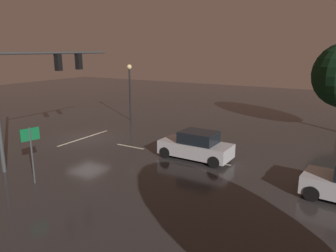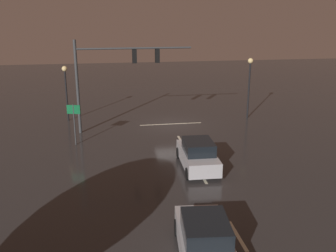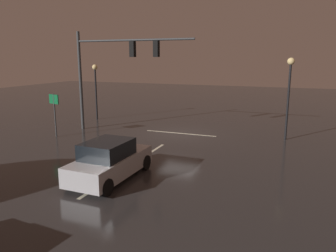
# 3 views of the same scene
# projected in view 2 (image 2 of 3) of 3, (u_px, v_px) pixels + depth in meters

# --- Properties ---
(ground_plane) EXTENTS (80.00, 80.00, 0.00)m
(ground_plane) POSITION_uv_depth(u_px,v_px,m) (171.00, 125.00, 30.53)
(ground_plane) COLOR #2D2B2B
(traffic_signal_assembly) EXTENTS (8.48, 0.47, 6.84)m
(traffic_signal_assembly) POSITION_uv_depth(u_px,v_px,m) (114.00, 68.00, 27.60)
(traffic_signal_assembly) COLOR #383A3D
(traffic_signal_assembly) RESTS_ON ground_plane
(lane_dash_far) EXTENTS (0.16, 2.20, 0.01)m
(lane_dash_far) POSITION_uv_depth(u_px,v_px,m) (181.00, 141.00, 26.75)
(lane_dash_far) COLOR beige
(lane_dash_far) RESTS_ON ground_plane
(lane_dash_mid) EXTENTS (0.16, 2.20, 0.01)m
(lane_dash_mid) POSITION_uv_depth(u_px,v_px,m) (202.00, 175.00, 21.07)
(lane_dash_mid) COLOR beige
(lane_dash_mid) RESTS_ON ground_plane
(lane_dash_near) EXTENTS (0.16, 2.20, 0.01)m
(lane_dash_near) POSITION_uv_depth(u_px,v_px,m) (238.00, 236.00, 15.40)
(lane_dash_near) COLOR beige
(lane_dash_near) RESTS_ON ground_plane
(stop_bar) EXTENTS (5.00, 0.16, 0.01)m
(stop_bar) POSITION_uv_depth(u_px,v_px,m) (171.00, 124.00, 30.77)
(stop_bar) COLOR beige
(stop_bar) RESTS_ON ground_plane
(car_approaching) EXTENTS (2.01, 4.41, 1.70)m
(car_approaching) POSITION_uv_depth(u_px,v_px,m) (198.00, 155.00, 21.90)
(car_approaching) COLOR #B7B7BC
(car_approaching) RESTS_ON ground_plane
(car_distant) EXTENTS (2.26, 4.50, 1.70)m
(car_distant) POSITION_uv_depth(u_px,v_px,m) (205.00, 240.00, 13.70)
(car_distant) COLOR #B7B7BC
(car_distant) RESTS_ON ground_plane
(street_lamp_left_kerb) EXTENTS (0.44, 0.44, 5.08)m
(street_lamp_left_kerb) POSITION_uv_depth(u_px,v_px,m) (250.00, 77.00, 31.52)
(street_lamp_left_kerb) COLOR black
(street_lamp_left_kerb) RESTS_ON ground_plane
(street_lamp_right_kerb) EXTENTS (0.44, 0.44, 4.54)m
(street_lamp_right_kerb) POSITION_uv_depth(u_px,v_px,m) (66.00, 82.00, 30.89)
(street_lamp_right_kerb) COLOR black
(street_lamp_right_kerb) RESTS_ON ground_plane
(route_sign) EXTENTS (0.89, 0.28, 2.83)m
(route_sign) POSITION_uv_depth(u_px,v_px,m) (74.00, 116.00, 25.41)
(route_sign) COLOR #383A3D
(route_sign) RESTS_ON ground_plane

